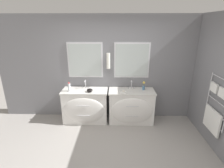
# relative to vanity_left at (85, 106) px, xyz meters

# --- Properties ---
(ground_plane) EXTENTS (16.00, 16.00, 0.00)m
(ground_plane) POSITION_rel_vanity_left_xyz_m (0.64, -1.44, -0.42)
(ground_plane) COLOR #9E9993
(wall_back) EXTENTS (5.71, 0.17, 2.60)m
(wall_back) POSITION_rel_vanity_left_xyz_m (0.64, 0.34, 0.88)
(wall_back) COLOR slate
(wall_back) RESTS_ON ground_plane
(wall_right) EXTENTS (0.13, 3.63, 2.60)m
(wall_right) POSITION_rel_vanity_left_xyz_m (2.73, -0.66, 0.86)
(wall_right) COLOR slate
(wall_right) RESTS_ON ground_plane
(vanity_left) EXTENTS (1.12, 0.57, 0.84)m
(vanity_left) POSITION_rel_vanity_left_xyz_m (0.00, 0.00, 0.00)
(vanity_left) COLOR white
(vanity_left) RESTS_ON ground_plane
(vanity_right) EXTENTS (1.12, 0.57, 0.84)m
(vanity_right) POSITION_rel_vanity_left_xyz_m (1.15, 0.00, 0.00)
(vanity_right) COLOR white
(vanity_right) RESTS_ON ground_plane
(faucet_left) EXTENTS (0.17, 0.13, 0.22)m
(faucet_left) POSITION_rel_vanity_left_xyz_m (-0.00, 0.15, 0.52)
(faucet_left) COLOR silver
(faucet_left) RESTS_ON vanity_left
(faucet_right) EXTENTS (0.17, 0.13, 0.22)m
(faucet_right) POSITION_rel_vanity_left_xyz_m (1.15, 0.15, 0.52)
(faucet_right) COLOR silver
(faucet_right) RESTS_ON vanity_right
(toiletry_bottle) EXTENTS (0.06, 0.06, 0.22)m
(toiletry_bottle) POSITION_rel_vanity_left_xyz_m (-0.35, -0.05, 0.52)
(toiletry_bottle) COLOR silver
(toiletry_bottle) RESTS_ON vanity_left
(amenity_bowl) EXTENTS (0.14, 0.14, 0.08)m
(amenity_bowl) POSITION_rel_vanity_left_xyz_m (0.14, -0.08, 0.45)
(amenity_bowl) COLOR black
(amenity_bowl) RESTS_ON vanity_left
(flower_vase) EXTENTS (0.07, 0.07, 0.21)m
(flower_vase) POSITION_rel_vanity_left_xyz_m (1.44, 0.09, 0.51)
(flower_vase) COLOR teal
(flower_vase) RESTS_ON vanity_right
(soap_dish) EXTENTS (0.12, 0.08, 0.04)m
(soap_dish) POSITION_rel_vanity_left_xyz_m (0.95, -0.10, 0.43)
(soap_dish) COLOR white
(soap_dish) RESTS_ON vanity_right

